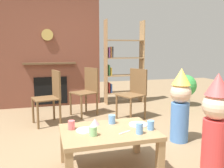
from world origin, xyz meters
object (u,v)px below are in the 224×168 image
paper_cup_far_left (71,125)px  dining_chair_middle (88,88)px  paper_cup_far_right (112,119)px  child_in_pink (180,103)px  coffee_table (109,136)px  dining_chair_right (135,91)px  potted_plant_tall (185,87)px  child_with_cone_hat (216,120)px  paper_cup_center (93,131)px  bookshelf (122,65)px  paper_cup_near_left (139,128)px  dining_chair_left (51,94)px  paper_plate_front (138,124)px  paper_cup_near_right (151,125)px  birthday_cake_slice (95,122)px  paper_plate_rear (86,130)px

paper_cup_far_left → dining_chair_middle: dining_chair_middle is taller
paper_cup_far_right → child_in_pink: bearing=14.7°
coffee_table → child_in_pink: bearing=22.5°
child_in_pink → dining_chair_right: 1.19m
potted_plant_tall → child_with_cone_hat: bearing=-117.7°
paper_cup_center → coffee_table: bearing=31.0°
bookshelf → potted_plant_tall: bookshelf is taller
paper_cup_near_left → dining_chair_left: 2.09m
paper_cup_far_left → dining_chair_middle: bearing=75.2°
paper_plate_front → potted_plant_tall: bearing=47.0°
dining_chair_right → dining_chair_middle: bearing=-56.2°
paper_cup_near_left → child_in_pink: size_ratio=0.11×
dining_chair_middle → potted_plant_tall: bearing=156.8°
paper_cup_near_right → potted_plant_tall: potted_plant_tall is taller
dining_chair_left → paper_cup_near_right: bearing=102.6°
paper_cup_far_right → birthday_cake_slice: size_ratio=0.97×
paper_plate_rear → paper_cup_far_right: bearing=25.4°
paper_plate_rear → paper_cup_near_right: bearing=-13.2°
paper_cup_near_left → birthday_cake_slice: size_ratio=1.07×
dining_chair_right → dining_chair_left: bearing=-28.3°
paper_plate_front → child_with_cone_hat: (0.69, -0.38, 0.10)m
paper_cup_near_left → paper_cup_near_right: bearing=26.2°
paper_cup_near_right → birthday_cake_slice: (-0.52, 0.32, -0.01)m
paper_plate_front → paper_plate_rear: bearing=-177.7°
dining_chair_left → child_with_cone_hat: bearing=112.9°
dining_chair_middle → dining_chair_right: size_ratio=1.00×
bookshelf → potted_plant_tall: 1.51m
paper_cup_far_right → paper_plate_front: 0.30m
paper_cup_near_right → dining_chair_left: bearing=116.7°
paper_cup_near_right → paper_cup_far_right: paper_cup_far_right is taller
paper_cup_far_left → paper_plate_front: (0.72, -0.06, -0.04)m
birthday_cake_slice → dining_chair_middle: 1.94m
paper_cup_near_right → dining_chair_right: dining_chair_right is taller
paper_cup_far_right → potted_plant_tall: potted_plant_tall is taller
paper_cup_center → paper_cup_near_right: bearing=0.1°
paper_plate_rear → dining_chair_right: bearing=53.9°
birthday_cake_slice → dining_chair_right: (1.03, 1.43, 0.05)m
bookshelf → paper_cup_far_right: bearing=-110.6°
paper_plate_front → dining_chair_right: (0.58, 1.58, 0.08)m
paper_cup_far_left → dining_chair_left: size_ratio=0.10×
paper_cup_near_right → child_with_cone_hat: child_with_cone_hat is taller
dining_chair_left → potted_plant_tall: bearing=175.4°
paper_cup_near_left → dining_chair_left: size_ratio=0.12×
coffee_table → paper_cup_near_left: size_ratio=8.97×
paper_plate_rear → child_with_cone_hat: (1.27, -0.36, 0.10)m
coffee_table → paper_cup_far_right: 0.25m
paper_cup_far_left → dining_chair_middle: size_ratio=0.10×
paper_plate_front → dining_chair_left: size_ratio=0.23×
paper_plate_front → child_in_pink: 0.88m
dining_chair_left → dining_chair_middle: size_ratio=1.00×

